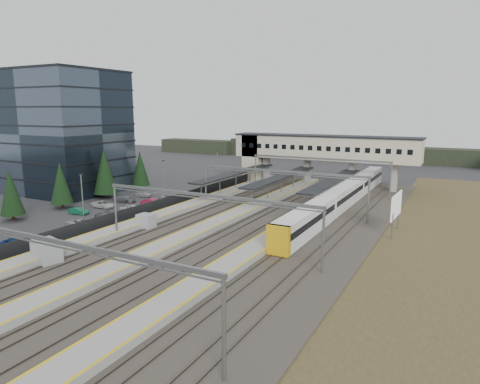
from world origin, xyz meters
The scene contains 15 objects.
ground centered at (0.00, 0.00, 0.00)m, with size 220.00×220.00×0.00m, color #2B2B2D.
office_building centered at (-36.00, 12.00, 12.19)m, with size 24.30×18.30×24.30m.
conifer_row centered at (-22.00, -3.86, 4.84)m, with size 4.42×49.82×9.50m.
car_park centered at (-13.21, -5.80, 0.60)m, with size 10.63×44.51×1.29m.
lampposts centered at (-8.00, 1.25, 4.34)m, with size 0.50×53.25×8.07m.
fence centered at (-6.50, 5.00, 1.00)m, with size 0.08×90.00×2.00m.
relay_cabin_near centered at (-1.78, -18.91, 1.30)m, with size 3.58×2.98×2.59m.
relay_cabin_far centered at (-1.28, -2.95, 1.05)m, with size 2.28×1.90×2.09m.
rail_corridor centered at (9.34, 5.00, 0.29)m, with size 34.00×90.00×0.92m.
canopies centered at (7.00, 27.00, 3.92)m, with size 23.10×30.00×3.28m.
footbridge centered at (7.70, 42.00, 7.93)m, with size 40.40×6.40×11.20m.
gantries centered at (12.00, 3.00, 6.00)m, with size 28.40×62.28×7.17m.
train centered at (20.00, 22.96, 1.98)m, with size 2.76×57.72×3.48m.
billboard centered at (30.36, 10.65, 3.82)m, with size 0.42×6.52×5.63m.
treeline_far centered at (23.81, 92.28, 2.95)m, with size 170.00×19.00×7.00m.
Camera 1 is at (37.99, -48.54, 16.65)m, focal length 32.00 mm.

